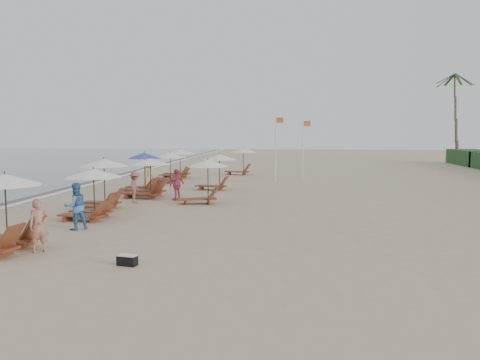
# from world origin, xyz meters

# --- Properties ---
(ground) EXTENTS (160.00, 160.00, 0.00)m
(ground) POSITION_xyz_m (0.00, 0.00, 0.00)
(ground) COLOR tan
(ground) RESTS_ON ground
(wet_sand_band) EXTENTS (3.20, 140.00, 0.01)m
(wet_sand_band) POSITION_xyz_m (-12.50, 10.00, 0.00)
(wet_sand_band) COLOR #6B5E4C
(wet_sand_band) RESTS_ON ground
(foam_line) EXTENTS (0.50, 140.00, 0.02)m
(foam_line) POSITION_xyz_m (-11.20, 10.00, 0.01)
(foam_line) COLOR white
(foam_line) RESTS_ON ground
(lounger_station_1) EXTENTS (2.61, 2.40, 2.11)m
(lounger_station_1) POSITION_xyz_m (-5.76, 1.14, 1.15)
(lounger_station_1) COLOR brown
(lounger_station_1) RESTS_ON ground
(lounger_station_2) EXTENTS (2.61, 2.38, 2.38)m
(lounger_station_2) POSITION_xyz_m (-6.32, 3.69, 1.26)
(lounger_station_2) COLOR brown
(lounger_station_2) RESTS_ON ground
(lounger_station_3) EXTENTS (2.82, 2.43, 2.18)m
(lounger_station_3) POSITION_xyz_m (-5.48, 8.08, 1.03)
(lounger_station_3) COLOR brown
(lounger_station_3) RESTS_ON ground
(lounger_station_4) EXTENTS (2.47, 2.10, 2.39)m
(lounger_station_4) POSITION_xyz_m (-6.41, 10.24, 1.14)
(lounger_station_4) COLOR brown
(lounger_station_4) RESTS_ON ground
(lounger_station_5) EXTENTS (2.50, 2.27, 2.12)m
(lounger_station_5) POSITION_xyz_m (-6.21, 15.87, 1.14)
(lounger_station_5) COLOR brown
(lounger_station_5) RESTS_ON ground
(lounger_station_6) EXTENTS (2.83, 2.44, 2.26)m
(lounger_station_6) POSITION_xyz_m (-6.35, 19.30, 1.10)
(lounger_station_6) COLOR brown
(lounger_station_6) RESTS_ON ground
(inland_station_0) EXTENTS (2.72, 2.24, 2.22)m
(inland_station_0) POSITION_xyz_m (-1.86, 6.08, 1.37)
(inland_station_0) COLOR brown
(inland_station_0) RESTS_ON ground
(inland_station_1) EXTENTS (2.70, 2.24, 2.22)m
(inland_station_1) POSITION_xyz_m (-2.13, 11.94, 1.38)
(inland_station_1) COLOR brown
(inland_station_1) RESTS_ON ground
(inland_station_2) EXTENTS (2.79, 2.24, 2.22)m
(inland_station_2) POSITION_xyz_m (-1.72, 22.71, 1.33)
(inland_station_2) COLOR brown
(inland_station_2) RESTS_ON ground
(beachgoer_near) EXTENTS (0.71, 0.69, 1.63)m
(beachgoer_near) POSITION_xyz_m (-5.03, -4.40, 0.82)
(beachgoer_near) COLOR #9E6855
(beachgoer_near) RESTS_ON ground
(beachgoer_mid_a) EXTENTS (1.08, 1.07, 1.76)m
(beachgoer_mid_a) POSITION_xyz_m (-5.41, -0.99, 0.88)
(beachgoer_mid_a) COLOR teal
(beachgoer_mid_a) RESTS_ON ground
(beachgoer_mid_b) EXTENTS (0.74, 1.12, 1.63)m
(beachgoer_mid_b) POSITION_xyz_m (-5.38, 5.92, 0.81)
(beachgoer_mid_b) COLOR brown
(beachgoer_mid_b) RESTS_ON ground
(beachgoer_far_a) EXTENTS (0.86, 1.05, 1.68)m
(beachgoer_far_a) POSITION_xyz_m (-3.47, 7.10, 0.84)
(beachgoer_far_a) COLOR #CE5272
(beachgoer_far_a) RESTS_ON ground
(beachgoer_far_b) EXTENTS (0.74, 0.96, 1.76)m
(beachgoer_far_b) POSITION_xyz_m (-6.81, 13.04, 0.88)
(beachgoer_far_b) COLOR tan
(beachgoer_far_b) RESTS_ON ground
(duffel_bag) EXTENTS (0.58, 0.37, 0.30)m
(duffel_bag) POSITION_xyz_m (-1.87, -5.58, 0.15)
(duffel_bag) COLOR black
(duffel_bag) RESTS_ON ground
(flag_pole_near) EXTENTS (0.60, 0.08, 4.86)m
(flag_pole_near) POSITION_xyz_m (1.43, 17.77, 2.68)
(flag_pole_near) COLOR silver
(flag_pole_near) RESTS_ON ground
(flag_pole_far) EXTENTS (0.60, 0.08, 4.64)m
(flag_pole_far) POSITION_xyz_m (3.47, 19.89, 2.57)
(flag_pole_far) COLOR silver
(flag_pole_far) RESTS_ON ground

